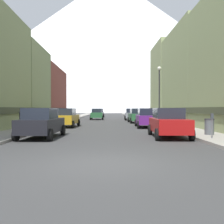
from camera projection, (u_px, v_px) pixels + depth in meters
name	position (u px, v px, depth m)	size (l,w,h in m)	color
ground_plane	(104.00, 164.00, 8.34)	(400.00, 400.00, 0.00)	#373737
sidewalk_left	(68.00, 119.00, 43.22)	(2.50, 100.00, 0.15)	gray
sidewalk_right	(145.00, 119.00, 43.44)	(2.50, 100.00, 0.15)	gray
storefront_left_2	(10.00, 87.00, 31.06)	(7.86, 9.05, 8.98)	#8C9966
storefront_left_3	(33.00, 95.00, 42.50)	(9.04, 13.46, 8.26)	brown
storefront_right_2	(202.00, 78.00, 30.37)	(7.33, 11.90, 10.78)	#8C9966
storefront_right_3	(177.00, 84.00, 41.16)	(7.19, 9.03, 11.69)	#8C9966
car_left_0	(41.00, 123.00, 15.68)	(2.22, 4.47, 1.78)	black
car_left_1	(66.00, 118.00, 25.07)	(2.25, 4.48, 1.78)	#B28419
car_right_0	(169.00, 123.00, 15.99)	(2.21, 4.47, 1.78)	#9E1111
car_right_1	(147.00, 118.00, 24.54)	(2.21, 4.47, 1.78)	#591E72
car_right_2	(137.00, 116.00, 32.80)	(2.10, 4.42, 1.78)	#265933
car_right_3	(131.00, 114.00, 40.85)	(2.20, 4.46, 1.78)	slate
car_driving_0	(97.00, 114.00, 42.96)	(2.06, 4.40, 1.78)	#265933
car_driving_1	(99.00, 113.00, 54.77)	(2.06, 4.40, 1.78)	black
parking_meter_near	(212.00, 122.00, 14.28)	(0.14, 0.10, 1.33)	#595960
trash_bin_right	(209.00, 127.00, 16.21)	(0.59, 0.59, 0.98)	#4C5156
potted_plant_0	(34.00, 120.00, 25.49)	(0.60, 0.60, 0.96)	#4C4C51
pedestrian_0	(44.00, 117.00, 26.51)	(0.36, 0.36, 1.66)	#333338
pedestrian_1	(22.00, 120.00, 19.64)	(0.36, 0.36, 1.61)	#333338
streetlamp_right	(159.00, 87.00, 26.75)	(0.36, 0.36, 5.86)	black
mountain_backdrop	(111.00, 43.00, 267.53)	(320.92, 320.92, 136.30)	silver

